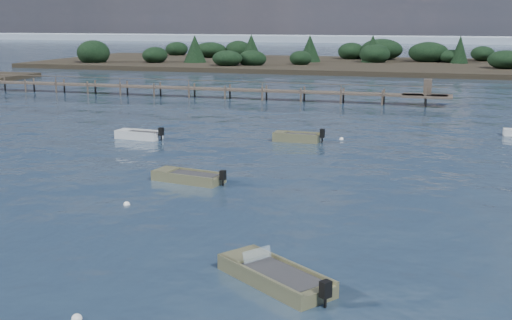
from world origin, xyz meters
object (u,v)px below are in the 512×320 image
(dinghy_near_olive, at_px, (275,278))
(tender_far_grey, at_px, (139,136))
(dinghy_mid_grey, at_px, (188,179))
(jetty, at_px, (192,88))
(tender_far_white, at_px, (297,139))

(dinghy_near_olive, height_order, tender_far_grey, tender_far_grey)
(dinghy_mid_grey, relative_size, jetty, 0.07)
(tender_far_white, bearing_deg, tender_far_grey, -168.43)
(jetty, bearing_deg, tender_far_grey, -76.28)
(tender_far_grey, bearing_deg, dinghy_near_olive, -53.94)
(tender_far_white, relative_size, jetty, 0.06)
(dinghy_mid_grey, bearing_deg, dinghy_near_olive, -55.81)
(tender_far_white, distance_m, jetty, 28.73)
(dinghy_near_olive, bearing_deg, tender_far_white, 101.57)
(dinghy_near_olive, distance_m, tender_far_grey, 28.03)
(tender_far_white, bearing_deg, dinghy_near_olive, -78.43)
(tender_far_white, height_order, tender_far_grey, tender_far_white)
(tender_far_white, xyz_separation_m, jetty, (-17.51, 22.76, 0.81))
(dinghy_mid_grey, bearing_deg, jetty, 112.09)
(tender_far_grey, relative_size, dinghy_mid_grey, 0.87)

